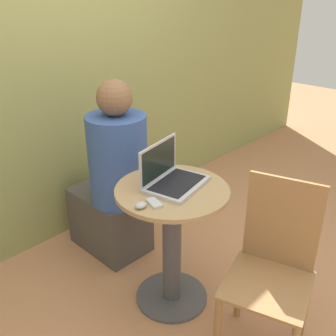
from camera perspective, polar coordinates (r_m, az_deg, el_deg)
The scene contains 8 objects.
ground_plane at distance 2.57m, azimuth 0.53°, elevation -18.22°, with size 12.00×12.00×0.00m, color tan.
back_wall at distance 2.80m, azimuth -16.99°, elevation 14.51°, with size 7.00×0.05×2.60m.
round_table at distance 2.27m, azimuth 0.58°, elevation -9.35°, with size 0.63×0.63×0.76m.
laptop at distance 2.14m, azimuth 0.45°, elevation -1.27°, with size 0.39×0.31×0.23m.
cell_phone at distance 1.97m, azimuth -2.02°, elevation -5.12°, with size 0.08×0.11×0.02m.
computer_mouse at distance 1.94m, azimuth -3.97°, elevation -5.40°, with size 0.06×0.05×0.03m.
chair_empty at distance 2.08m, azimuth 14.81°, elevation -14.15°, with size 0.50×0.50×0.93m.
person_seated at distance 2.70m, azimuth -7.87°, elevation -2.63°, with size 0.38×0.60×1.26m.
Camera 1 is at (-1.37, -1.27, 1.76)m, focal length 42.00 mm.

